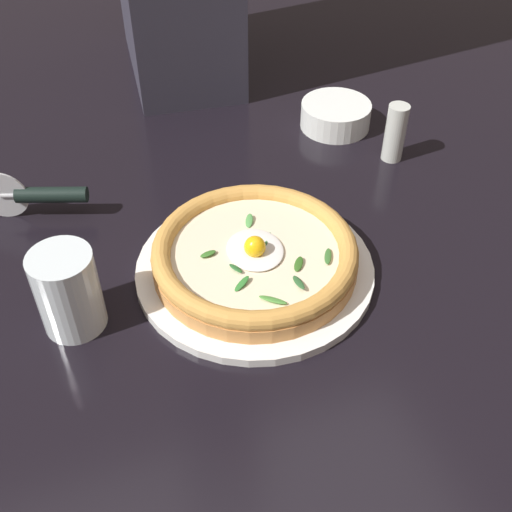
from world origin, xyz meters
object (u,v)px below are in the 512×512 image
Objects in this scene: pizza at (256,256)px; side_bowl at (336,115)px; pizza_cutter at (38,195)px; drinking_glass at (69,295)px; pepper_shaker at (395,133)px.

pizza reaches higher than side_bowl.
drinking_glass is (0.21, 0.01, 0.01)m from pizza_cutter.
drinking_glass is at bearing 3.83° from pizza_cutter.
drinking_glass is (0.00, -0.23, 0.01)m from pizza.
pepper_shaker is (0.04, 0.53, 0.01)m from pizza_cutter.
pizza_cutter is at bearing -131.54° from pizza.
pizza_cutter reaches higher than side_bowl.
pizza is 2.46× the size of drinking_glass.
side_bowl is at bearing 139.66° from pizza.
pizza_cutter is at bearing -81.00° from side_bowl.
pepper_shaker is at bearing 85.77° from pizza_cutter.
side_bowl is (-0.29, 0.25, -0.01)m from pizza.
pizza_cutter is 0.22m from drinking_glass.
pepper_shaker is (-0.17, 0.29, 0.01)m from pizza.
drinking_glass is 1.14× the size of pepper_shaker.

